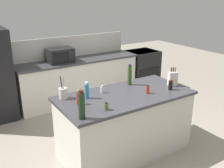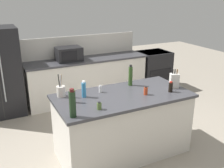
# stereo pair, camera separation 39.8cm
# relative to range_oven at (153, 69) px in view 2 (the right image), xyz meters

# --- Properties ---
(ground_plane) EXTENTS (14.00, 14.00, 0.00)m
(ground_plane) POSITION_rel_range_oven_xyz_m (-2.06, -2.20, -0.47)
(ground_plane) COLOR gray
(back_counter_run) EXTENTS (2.69, 0.66, 0.94)m
(back_counter_run) POSITION_rel_range_oven_xyz_m (-1.76, 0.00, 0.00)
(back_counter_run) COLOR beige
(back_counter_run) RESTS_ON ground_plane
(wall_backsplash) EXTENTS (2.65, 0.03, 0.46)m
(wall_backsplash) POSITION_rel_range_oven_xyz_m (-1.76, 0.32, 0.70)
(wall_backsplash) COLOR beige
(wall_backsplash) RESTS_ON back_counter_run
(kitchen_island) EXTENTS (1.94, 0.96, 0.94)m
(kitchen_island) POSITION_rel_range_oven_xyz_m (-2.06, -2.20, 0.00)
(kitchen_island) COLOR beige
(kitchen_island) RESTS_ON ground_plane
(range_oven) EXTENTS (0.76, 0.65, 0.92)m
(range_oven) POSITION_rel_range_oven_xyz_m (0.00, 0.00, 0.00)
(range_oven) COLOR black
(range_oven) RESTS_ON ground_plane
(microwave) EXTENTS (0.52, 0.39, 0.29)m
(microwave) POSITION_rel_range_oven_xyz_m (-2.16, 0.00, 0.62)
(microwave) COLOR black
(microwave) RESTS_ON back_counter_run
(knife_block) EXTENTS (0.16, 0.14, 0.29)m
(knife_block) POSITION_rel_range_oven_xyz_m (-1.23, -2.28, 0.59)
(knife_block) COLOR beige
(knife_block) RESTS_ON kitchen_island
(utensil_crock) EXTENTS (0.12, 0.12, 0.32)m
(utensil_crock) POSITION_rel_range_oven_xyz_m (-2.86, -1.87, 0.56)
(utensil_crock) COLOR beige
(utensil_crock) RESTS_ON kitchen_island
(spice_jar_oregano) EXTENTS (0.06, 0.06, 0.10)m
(spice_jar_oregano) POSITION_rel_range_oven_xyz_m (-2.56, -2.49, 0.52)
(spice_jar_oregano) COLOR #567038
(spice_jar_oregano) RESTS_ON kitchen_island
(dish_soap_bottle) EXTENTS (0.06, 0.06, 0.23)m
(dish_soap_bottle) POSITION_rel_range_oven_xyz_m (-2.59, -2.03, 0.58)
(dish_soap_bottle) COLOR #3384BC
(dish_soap_bottle) RESTS_ON kitchen_island
(hot_sauce_bottle) EXTENTS (0.05, 0.05, 0.19)m
(hot_sauce_bottle) POSITION_rel_range_oven_xyz_m (-2.77, -2.15, 0.56)
(hot_sauce_bottle) COLOR red
(hot_sauce_bottle) RESTS_ON kitchen_island
(salt_shaker) EXTENTS (0.04, 0.04, 0.11)m
(salt_shaker) POSITION_rel_range_oven_xyz_m (-2.31, -1.97, 0.52)
(salt_shaker) COLOR silver
(salt_shaker) RESTS_ON kitchen_island
(spice_jar_paprika) EXTENTS (0.06, 0.06, 0.12)m
(spice_jar_paprika) POSITION_rel_range_oven_xyz_m (-1.77, -2.34, 0.53)
(spice_jar_paprika) COLOR #B73D1E
(spice_jar_paprika) RESTS_ON kitchen_island
(wine_bottle) EXTENTS (0.08, 0.08, 0.35)m
(wine_bottle) POSITION_rel_range_oven_xyz_m (-2.92, -2.55, 0.64)
(wine_bottle) COLOR black
(wine_bottle) RESTS_ON kitchen_island
(soy_sauce_bottle) EXTENTS (0.06, 0.06, 0.16)m
(soy_sauce_bottle) POSITION_rel_range_oven_xyz_m (-1.39, -2.41, 0.55)
(soy_sauce_bottle) COLOR black
(soy_sauce_bottle) RESTS_ON kitchen_island
(olive_oil_bottle) EXTENTS (0.06, 0.06, 0.33)m
(olive_oil_bottle) POSITION_rel_range_oven_xyz_m (-1.77, -1.90, 0.63)
(olive_oil_bottle) COLOR #2D4C1E
(olive_oil_bottle) RESTS_ON kitchen_island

